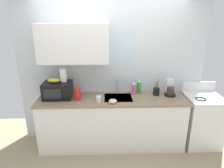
# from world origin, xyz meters

# --- Properties ---
(kitchen_wall_assembly) EXTENTS (3.24, 0.42, 2.50)m
(kitchen_wall_assembly) POSITION_xyz_m (-0.13, 0.30, 1.37)
(kitchen_wall_assembly) COLOR silver
(kitchen_wall_assembly) RESTS_ON ground
(counter_unit) EXTENTS (2.47, 0.63, 0.90)m
(counter_unit) POSITION_xyz_m (0.00, 0.00, 0.46)
(counter_unit) COLOR white
(counter_unit) RESTS_ON ground
(sink_faucet) EXTENTS (0.03, 0.03, 0.24)m
(sink_faucet) POSITION_xyz_m (0.11, 0.24, 1.02)
(sink_faucet) COLOR #B2B5BA
(sink_faucet) RESTS_ON counter_unit
(stove_range) EXTENTS (0.60, 0.60, 1.08)m
(stove_range) POSITION_xyz_m (1.58, 0.00, 0.46)
(stove_range) COLOR white
(stove_range) RESTS_ON ground
(microwave) EXTENTS (0.46, 0.35, 0.27)m
(microwave) POSITION_xyz_m (-0.90, 0.05, 1.04)
(microwave) COLOR black
(microwave) RESTS_ON counter_unit
(banana_bunch) EXTENTS (0.20, 0.11, 0.07)m
(banana_bunch) POSITION_xyz_m (-0.95, 0.05, 1.20)
(banana_bunch) COLOR gold
(banana_bunch) RESTS_ON microwave
(paper_towel_roll) EXTENTS (0.11, 0.11, 0.22)m
(paper_towel_roll) POSITION_xyz_m (-0.80, 0.10, 1.28)
(paper_towel_roll) COLOR white
(paper_towel_roll) RESTS_ON microwave
(coffee_maker) EXTENTS (0.19, 0.21, 0.28)m
(coffee_maker) POSITION_xyz_m (1.00, 0.11, 1.00)
(coffee_maker) COLOR black
(coffee_maker) RESTS_ON counter_unit
(dish_soap_bottle_pink) EXTENTS (0.07, 0.07, 0.23)m
(dish_soap_bottle_pink) POSITION_xyz_m (0.39, 0.16, 1.01)
(dish_soap_bottle_pink) COLOR #E55999
(dish_soap_bottle_pink) RESTS_ON counter_unit
(dish_soap_bottle_green) EXTENTS (0.07, 0.07, 0.25)m
(dish_soap_bottle_green) POSITION_xyz_m (0.48, 0.21, 1.02)
(dish_soap_bottle_green) COLOR green
(dish_soap_bottle_green) RESTS_ON counter_unit
(cereal_canister) EXTENTS (0.10, 0.10, 0.21)m
(cereal_canister) POSITION_xyz_m (-0.56, -0.05, 1.00)
(cereal_canister) COLOR red
(cereal_canister) RESTS_ON counter_unit
(mug_white) EXTENTS (0.08, 0.08, 0.09)m
(mug_white) POSITION_xyz_m (-0.21, -0.14, 0.95)
(mug_white) COLOR white
(mug_white) RESTS_ON counter_unit
(utensil_crock) EXTENTS (0.11, 0.11, 0.30)m
(utensil_crock) POSITION_xyz_m (0.77, 0.12, 0.97)
(utensil_crock) COLOR black
(utensil_crock) RESTS_ON counter_unit
(small_bowl) EXTENTS (0.13, 0.13, 0.06)m
(small_bowl) POSITION_xyz_m (0.01, -0.20, 0.93)
(small_bowl) COLOR beige
(small_bowl) RESTS_ON counter_unit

